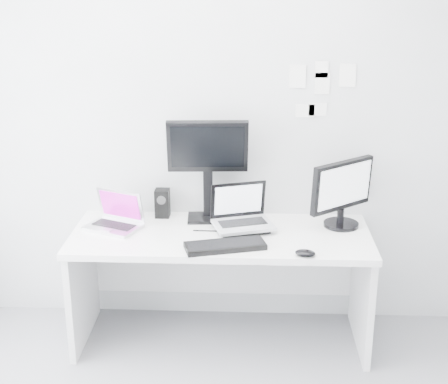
{
  "coord_description": "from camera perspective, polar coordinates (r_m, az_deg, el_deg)",
  "views": [
    {
      "loc": [
        0.17,
        -2.34,
        2.23
      ],
      "look_at": [
        0.02,
        1.23,
        1.0
      ],
      "focal_mm": 51.92,
      "sensor_mm": 36.0,
      "label": 1
    }
  ],
  "objects": [
    {
      "name": "speaker",
      "position": [
        4.15,
        -5.44,
        -0.98
      ],
      "size": [
        0.1,
        0.1,
        0.18
      ],
      "primitive_type": "cube",
      "rotation": [
        0.0,
        0.0,
        0.09
      ],
      "color": "black",
      "rests_on": "desk"
    },
    {
      "name": "desk",
      "position": [
        4.05,
        -0.27,
        -8.42
      ],
      "size": [
        1.8,
        0.7,
        0.73
      ],
      "primitive_type": "cube",
      "color": "white",
      "rests_on": "ground"
    },
    {
      "name": "back_wall",
      "position": [
        4.05,
        -0.06,
        6.41
      ],
      "size": [
        3.6,
        0.0,
        3.6
      ],
      "primitive_type": "plane",
      "rotation": [
        1.57,
        0.0,
        0.0
      ],
      "color": "silver",
      "rests_on": "ground"
    },
    {
      "name": "wall_note_5",
      "position": [
        4.0,
        8.59,
        10.62
      ],
      "size": [
        0.08,
        0.0,
        0.1
      ],
      "primitive_type": "cube",
      "color": "white",
      "rests_on": "back_wall"
    },
    {
      "name": "dell_laptop",
      "position": [
        3.88,
        1.73,
        -1.47
      ],
      "size": [
        0.41,
        0.36,
        0.29
      ],
      "primitive_type": "cube",
      "rotation": [
        0.0,
        0.0,
        0.31
      ],
      "color": "#ADAFB6",
      "rests_on": "desk"
    },
    {
      "name": "wall_note_4",
      "position": [
        4.04,
        7.15,
        7.11
      ],
      "size": [
        0.12,
        0.0,
        0.08
      ],
      "primitive_type": "cube",
      "color": "white",
      "rests_on": "back_wall"
    },
    {
      "name": "wall_note_1",
      "position": [
        4.01,
        8.64,
        9.44
      ],
      "size": [
        0.09,
        0.0,
        0.13
      ],
      "primitive_type": "cube",
      "color": "white",
      "rests_on": "back_wall"
    },
    {
      "name": "mouse",
      "position": [
        3.62,
        7.17,
        -5.35
      ],
      "size": [
        0.13,
        0.09,
        0.04
      ],
      "primitive_type": "ellipsoid",
      "rotation": [
        0.0,
        0.0,
        -0.2
      ],
      "color": "black",
      "rests_on": "desk"
    },
    {
      "name": "wall_note_3",
      "position": [
        4.04,
        8.24,
        7.22
      ],
      "size": [
        0.11,
        0.0,
        0.08
      ],
      "primitive_type": "cube",
      "color": "white",
      "rests_on": "back_wall"
    },
    {
      "name": "samsung_monitor",
      "position": [
        4.0,
        10.44,
        -0.09
      ],
      "size": [
        0.5,
        0.46,
        0.43
      ],
      "primitive_type": "cube",
      "rotation": [
        0.0,
        0.0,
        0.68
      ],
      "color": "black",
      "rests_on": "desk"
    },
    {
      "name": "rear_monitor",
      "position": [
        4.0,
        -1.44,
        2.04
      ],
      "size": [
        0.5,
        0.21,
        0.67
      ],
      "primitive_type": "cube",
      "rotation": [
        0.0,
        0.0,
        0.06
      ],
      "color": "black",
      "rests_on": "desk"
    },
    {
      "name": "wall_note_2",
      "position": [
        4.03,
        10.83,
        10.07
      ],
      "size": [
        0.1,
        0.0,
        0.14
      ],
      "primitive_type": "cube",
      "color": "white",
      "rests_on": "back_wall"
    },
    {
      "name": "wall_note_0",
      "position": [
        4.0,
        6.5,
        10.07
      ],
      "size": [
        0.1,
        0.0,
        0.14
      ],
      "primitive_type": "cube",
      "color": "white",
      "rests_on": "back_wall"
    },
    {
      "name": "keyboard",
      "position": [
        3.69,
        0.1,
        -4.76
      ],
      "size": [
        0.48,
        0.28,
        0.03
      ],
      "primitive_type": "cube",
      "rotation": [
        0.0,
        0.0,
        0.27
      ],
      "color": "black",
      "rests_on": "desk"
    },
    {
      "name": "macbook",
      "position": [
        3.98,
        -9.85,
        -1.61
      ],
      "size": [
        0.39,
        0.35,
        0.24
      ],
      "primitive_type": "cube",
      "rotation": [
        0.0,
        0.0,
        -0.41
      ],
      "color": "#B7B7BC",
      "rests_on": "desk"
    }
  ]
}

